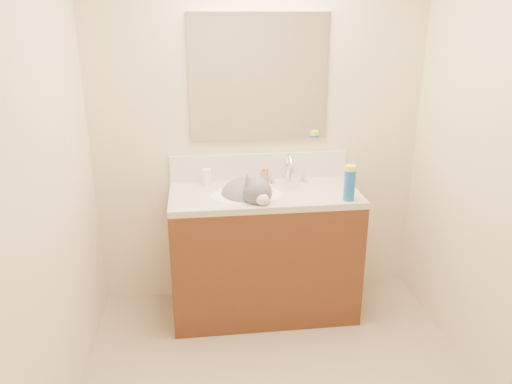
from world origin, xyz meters
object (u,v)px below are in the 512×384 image
object	(u,v)px
pill_bottle	(207,177)
silver_jar	(264,177)
faucet	(289,172)
basin	(246,205)
spray_can	(349,185)
cat	(249,197)
vanity_cabinet	(264,255)
amber_bottle	(265,175)

from	to	relation	value
pill_bottle	silver_jar	distance (m)	0.39
faucet	pill_bottle	xyz separation A→B (m)	(-0.54, 0.04, -0.03)
basin	silver_jar	xyz separation A→B (m)	(0.15, 0.23, 0.10)
basin	faucet	bearing A→B (deg)	29.12
faucet	basin	bearing A→B (deg)	-150.88
spray_can	cat	bearing A→B (deg)	163.67
cat	pill_bottle	xyz separation A→B (m)	(-0.26, 0.21, 0.07)
vanity_cabinet	basin	size ratio (longest dim) A/B	2.67
faucet	pill_bottle	size ratio (longest dim) A/B	2.58
pill_bottle	spray_can	size ratio (longest dim) A/B	0.58
amber_bottle	spray_can	size ratio (longest dim) A/B	0.54
pill_bottle	spray_can	bearing A→B (deg)	-24.55
cat	spray_can	world-z (taller)	cat
vanity_cabinet	spray_can	world-z (taller)	spray_can
silver_jar	amber_bottle	bearing A→B (deg)	-80.11
faucet	cat	xyz separation A→B (m)	(-0.28, -0.17, -0.10)
silver_jar	vanity_cabinet	bearing A→B (deg)	-97.58
faucet	amber_bottle	bearing A→B (deg)	163.78
vanity_cabinet	cat	xyz separation A→B (m)	(-0.10, -0.03, 0.43)
basin	faucet	xyz separation A→B (m)	(0.30, 0.17, 0.16)
cat	silver_jar	bearing A→B (deg)	43.94
vanity_cabinet	cat	distance (m)	0.45
silver_jar	spray_can	size ratio (longest dim) A/B	0.34
faucet	silver_jar	distance (m)	0.17
basin	spray_can	bearing A→B (deg)	-16.11
basin	pill_bottle	bearing A→B (deg)	138.51
basin	amber_bottle	size ratio (longest dim) A/B	4.44
basin	faucet	distance (m)	0.38
vanity_cabinet	amber_bottle	world-z (taller)	amber_bottle
vanity_cabinet	faucet	size ratio (longest dim) A/B	4.29
vanity_cabinet	amber_bottle	bearing A→B (deg)	80.54
vanity_cabinet	cat	bearing A→B (deg)	-162.43
vanity_cabinet	pill_bottle	distance (m)	0.64
cat	spray_can	distance (m)	0.62
faucet	amber_bottle	distance (m)	0.16
pill_bottle	amber_bottle	bearing A→B (deg)	-0.06
amber_bottle	faucet	bearing A→B (deg)	-16.22
spray_can	faucet	bearing A→B (deg)	131.92
vanity_cabinet	pill_bottle	bearing A→B (deg)	153.21
vanity_cabinet	silver_jar	size ratio (longest dim) A/B	18.72
cat	spray_can	size ratio (longest dim) A/B	2.67
cat	basin	bearing A→B (deg)	154.63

